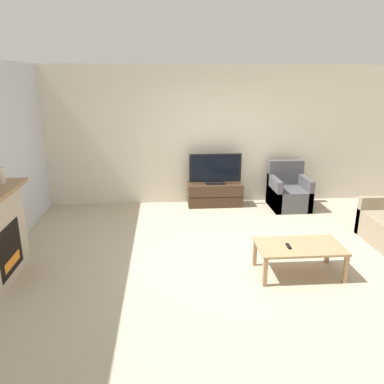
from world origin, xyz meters
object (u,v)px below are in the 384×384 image
Objects in this scene: tv_stand at (215,194)px; mantel_vase_right at (0,175)px; tv at (215,170)px; remote at (289,246)px; armchair at (288,193)px; coffee_table at (299,248)px.

mantel_vase_right is at bearing -143.45° from tv_stand.
tv reaches higher than remote.
mantel_vase_right reaches higher than armchair.
coffee_table is (-0.70, -2.57, 0.07)m from armchair.
remote is at bearing -166.76° from coffee_table.
coffee_table is (0.72, -2.80, 0.13)m from tv_stand.
tv_stand is 1.05× the size of tv.
mantel_vase_right is 5.05m from armchair.
tv reaches higher than coffee_table.
tv_stand is at bearing 104.37° from coffee_table.
tv reaches higher than armchair.
armchair is at bearing 74.70° from coffee_table.
remote is at bearing -78.85° from tv_stand.
mantel_vase_right is 0.23× the size of coffee_table.
tv reaches higher than tv_stand.
tv_stand is (3.08, 2.28, -1.05)m from mantel_vase_right.
tv is (3.08, 2.28, -0.55)m from mantel_vase_right.
armchair is at bearing -8.96° from tv.
coffee_table is at bearing -7.76° from mantel_vase_right.
remote is (3.64, -0.55, -0.86)m from mantel_vase_right.
tv_stand reaches higher than remote.
remote is at bearing -78.84° from tv.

